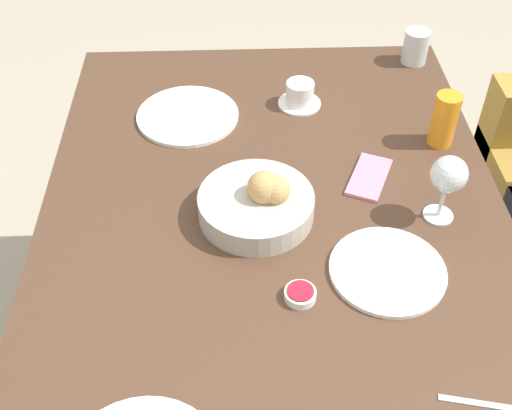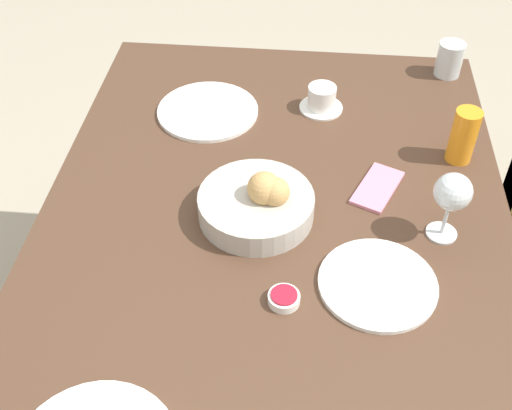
{
  "view_description": "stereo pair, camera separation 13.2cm",
  "coord_description": "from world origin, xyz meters",
  "px_view_note": "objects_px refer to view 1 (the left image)",
  "views": [
    {
      "loc": [
        0.88,
        -0.08,
        1.73
      ],
      "look_at": [
        -0.09,
        -0.04,
        0.81
      ],
      "focal_mm": 45.0,
      "sensor_mm": 36.0,
      "label": 1
    },
    {
      "loc": [
        0.88,
        0.05,
        1.73
      ],
      "look_at": [
        -0.09,
        -0.04,
        0.81
      ],
      "focal_mm": 45.0,
      "sensor_mm": 36.0,
      "label": 2
    }
  ],
  "objects_px": {
    "wine_glass": "(449,176)",
    "jam_bowl_berry": "(300,294)",
    "water_tumbler": "(416,47)",
    "knife_silver": "(498,406)",
    "plate_near_left": "(188,116)",
    "cell_phone": "(369,177)",
    "juice_glass": "(444,120)",
    "plate_far_center": "(388,271)",
    "coffee_cup": "(300,95)",
    "bread_basket": "(258,203)"
  },
  "relations": [
    {
      "from": "jam_bowl_berry",
      "to": "knife_silver",
      "type": "height_order",
      "value": "jam_bowl_berry"
    },
    {
      "from": "juice_glass",
      "to": "knife_silver",
      "type": "bearing_deg",
      "value": -6.27
    },
    {
      "from": "plate_near_left",
      "to": "plate_far_center",
      "type": "height_order",
      "value": "same"
    },
    {
      "from": "juice_glass",
      "to": "knife_silver",
      "type": "distance_m",
      "value": 0.7
    },
    {
      "from": "jam_bowl_berry",
      "to": "knife_silver",
      "type": "relative_size",
      "value": 0.32
    },
    {
      "from": "wine_glass",
      "to": "cell_phone",
      "type": "xyz_separation_m",
      "value": [
        -0.13,
        -0.13,
        -0.11
      ]
    },
    {
      "from": "juice_glass",
      "to": "jam_bowl_berry",
      "type": "height_order",
      "value": "juice_glass"
    },
    {
      "from": "plate_far_center",
      "to": "water_tumbler",
      "type": "relative_size",
      "value": 2.44
    },
    {
      "from": "knife_silver",
      "to": "juice_glass",
      "type": "bearing_deg",
      "value": 173.73
    },
    {
      "from": "plate_far_center",
      "to": "knife_silver",
      "type": "relative_size",
      "value": 1.22
    },
    {
      "from": "cell_phone",
      "to": "coffee_cup",
      "type": "bearing_deg",
      "value": -155.97
    },
    {
      "from": "bread_basket",
      "to": "water_tumbler",
      "type": "distance_m",
      "value": 0.76
    },
    {
      "from": "juice_glass",
      "to": "jam_bowl_berry",
      "type": "bearing_deg",
      "value": -39.42
    },
    {
      "from": "wine_glass",
      "to": "coffee_cup",
      "type": "bearing_deg",
      "value": -148.65
    },
    {
      "from": "knife_silver",
      "to": "cell_phone",
      "type": "relative_size",
      "value": 1.12
    },
    {
      "from": "plate_far_center",
      "to": "coffee_cup",
      "type": "bearing_deg",
      "value": -168.07
    },
    {
      "from": "bread_basket",
      "to": "cell_phone",
      "type": "bearing_deg",
      "value": 113.06
    },
    {
      "from": "water_tumbler",
      "to": "cell_phone",
      "type": "height_order",
      "value": "water_tumbler"
    },
    {
      "from": "wine_glass",
      "to": "jam_bowl_berry",
      "type": "height_order",
      "value": "wine_glass"
    },
    {
      "from": "cell_phone",
      "to": "bread_basket",
      "type": "bearing_deg",
      "value": -66.94
    },
    {
      "from": "plate_far_center",
      "to": "cell_phone",
      "type": "relative_size",
      "value": 1.37
    },
    {
      "from": "bread_basket",
      "to": "knife_silver",
      "type": "relative_size",
      "value": 1.31
    },
    {
      "from": "juice_glass",
      "to": "jam_bowl_berry",
      "type": "xyz_separation_m",
      "value": [
        0.46,
        -0.38,
        -0.06
      ]
    },
    {
      "from": "coffee_cup",
      "to": "jam_bowl_berry",
      "type": "height_order",
      "value": "coffee_cup"
    },
    {
      "from": "water_tumbler",
      "to": "plate_near_left",
      "type": "bearing_deg",
      "value": -68.81
    },
    {
      "from": "water_tumbler",
      "to": "knife_silver",
      "type": "height_order",
      "value": "water_tumbler"
    },
    {
      "from": "coffee_cup",
      "to": "cell_phone",
      "type": "xyz_separation_m",
      "value": [
        0.3,
        0.13,
        -0.03
      ]
    },
    {
      "from": "plate_near_left",
      "to": "jam_bowl_berry",
      "type": "bearing_deg",
      "value": 21.67
    },
    {
      "from": "bread_basket",
      "to": "coffee_cup",
      "type": "xyz_separation_m",
      "value": [
        -0.41,
        0.12,
        -0.01
      ]
    },
    {
      "from": "plate_near_left",
      "to": "cell_phone",
      "type": "xyz_separation_m",
      "value": [
        0.25,
        0.42,
        -0.0
      ]
    },
    {
      "from": "bread_basket",
      "to": "wine_glass",
      "type": "bearing_deg",
      "value": 87.29
    },
    {
      "from": "bread_basket",
      "to": "cell_phone",
      "type": "height_order",
      "value": "bread_basket"
    },
    {
      "from": "knife_silver",
      "to": "cell_phone",
      "type": "height_order",
      "value": "cell_phone"
    },
    {
      "from": "bread_basket",
      "to": "plate_far_center",
      "type": "bearing_deg",
      "value": 55.51
    },
    {
      "from": "wine_glass",
      "to": "bread_basket",
      "type": "bearing_deg",
      "value": -92.71
    },
    {
      "from": "plate_near_left",
      "to": "cell_phone",
      "type": "height_order",
      "value": "plate_near_left"
    },
    {
      "from": "plate_far_center",
      "to": "bread_basket",
      "type": "bearing_deg",
      "value": -124.49
    },
    {
      "from": "plate_far_center",
      "to": "coffee_cup",
      "type": "height_order",
      "value": "coffee_cup"
    },
    {
      "from": "bread_basket",
      "to": "plate_far_center",
      "type": "height_order",
      "value": "bread_basket"
    },
    {
      "from": "wine_glass",
      "to": "jam_bowl_berry",
      "type": "xyz_separation_m",
      "value": [
        0.21,
        -0.31,
        -0.1
      ]
    },
    {
      "from": "coffee_cup",
      "to": "knife_silver",
      "type": "distance_m",
      "value": 0.9
    },
    {
      "from": "wine_glass",
      "to": "coffee_cup",
      "type": "xyz_separation_m",
      "value": [
        -0.42,
        -0.26,
        -0.08
      ]
    },
    {
      "from": "plate_near_left",
      "to": "jam_bowl_berry",
      "type": "distance_m",
      "value": 0.63
    },
    {
      "from": "water_tumbler",
      "to": "wine_glass",
      "type": "distance_m",
      "value": 0.63
    },
    {
      "from": "knife_silver",
      "to": "plate_near_left",
      "type": "bearing_deg",
      "value": -146.96
    },
    {
      "from": "bread_basket",
      "to": "cell_phone",
      "type": "distance_m",
      "value": 0.28
    },
    {
      "from": "wine_glass",
      "to": "water_tumbler",
      "type": "bearing_deg",
      "value": 172.47
    },
    {
      "from": "plate_near_left",
      "to": "knife_silver",
      "type": "height_order",
      "value": "plate_near_left"
    },
    {
      "from": "bread_basket",
      "to": "cell_phone",
      "type": "relative_size",
      "value": 1.46
    },
    {
      "from": "bread_basket",
      "to": "cell_phone",
      "type": "xyz_separation_m",
      "value": [
        -0.11,
        0.26,
        -0.03
      ]
    }
  ]
}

